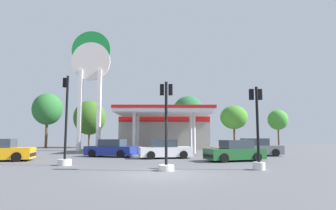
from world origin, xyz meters
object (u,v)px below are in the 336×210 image
object	(u,v)px
traffic_signal_1	(258,138)
tree_5	(278,120)
car_2	(165,150)
car_3	(235,152)
car_4	(256,148)
traffic_signal_2	(65,142)
tree_2	(138,118)
tree_4	(234,117)
tree_3	(188,111)
station_pole_sign	(90,72)
traffic_signal_0	(166,140)
car_1	(0,151)
tree_0	(47,109)
car_0	(111,149)
tree_1	(90,118)

from	to	relation	value
traffic_signal_1	tree_5	bearing A→B (deg)	66.24
car_2	tree_5	xyz separation A→B (m)	(16.91, 20.21, 3.43)
car_3	car_4	xyz separation A→B (m)	(3.02, 4.86, 0.03)
car_2	traffic_signal_2	distance (m)	7.79
tree_2	tree_4	world-z (taller)	tree_4
tree_3	tree_4	distance (m)	6.70
traffic_signal_2	tree_2	world-z (taller)	tree_2
car_3	tree_3	xyz separation A→B (m)	(-1.55, 20.17, 4.54)
station_pole_sign	traffic_signal_1	distance (m)	23.60
traffic_signal_0	car_4	bearing A→B (deg)	52.39
station_pole_sign	car_3	distance (m)	20.57
station_pole_sign	car_4	xyz separation A→B (m)	(16.59, -8.06, -8.45)
car_4	tree_5	size ratio (longest dim) A/B	0.77
car_1	tree_3	distance (m)	25.19
tree_4	tree_5	bearing A→B (deg)	14.56
car_4	traffic_signal_0	size ratio (longest dim) A/B	0.97
car_1	traffic_signal_2	distance (m)	6.12
car_4	traffic_signal_1	world-z (taller)	traffic_signal_1
car_4	traffic_signal_1	xyz separation A→B (m)	(-3.00, -9.71, 0.94)
car_2	car_4	bearing A→B (deg)	17.30
traffic_signal_2	tree_2	size ratio (longest dim) A/B	0.95
traffic_signal_1	tree_3	xyz separation A→B (m)	(-1.57, 25.02, 3.57)
tree_5	car_1	bearing A→B (deg)	-141.38
tree_2	tree_4	xyz separation A→B (m)	(13.95, -1.07, -0.04)
car_2	car_4	xyz separation A→B (m)	(7.81, 2.43, 0.03)
traffic_signal_2	tree_5	distance (m)	34.13
tree_4	tree_3	bearing A→B (deg)	-174.56
traffic_signal_0	tree_2	distance (m)	27.50
station_pole_sign	tree_4	size ratio (longest dim) A/B	2.33
car_4	traffic_signal_1	distance (m)	10.20
car_2	traffic_signal_0	distance (m)	7.63
car_2	traffic_signal_1	size ratio (longest dim) A/B	1.00
traffic_signal_2	tree_0	size ratio (longest dim) A/B	0.69
car_4	tree_3	distance (m)	16.60
car_3	tree_0	distance (m)	29.82
car_0	tree_1	size ratio (longest dim) A/B	0.63
tree_0	tree_2	world-z (taller)	tree_0
station_pole_sign	car_1	distance (m)	15.56
car_3	tree_3	size ratio (longest dim) A/B	0.59
car_1	tree_4	xyz separation A→B (m)	(21.15, 20.70, 3.65)
car_2	tree_4	distance (m)	21.17
tree_5	tree_1	bearing A→B (deg)	-177.35
station_pole_sign	tree_0	xyz separation A→B (m)	(-7.90, 7.22, -3.70)
car_2	tree_2	world-z (taller)	tree_2
car_3	tree_4	world-z (taller)	tree_4
traffic_signal_0	tree_0	bearing A→B (deg)	123.55
car_3	tree_1	xyz separation A→B (m)	(-15.81, 21.34, 3.68)
car_0	tree_2	world-z (taller)	tree_2
traffic_signal_1	tree_4	bearing A→B (deg)	78.88
car_2	car_0	bearing A→B (deg)	160.91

